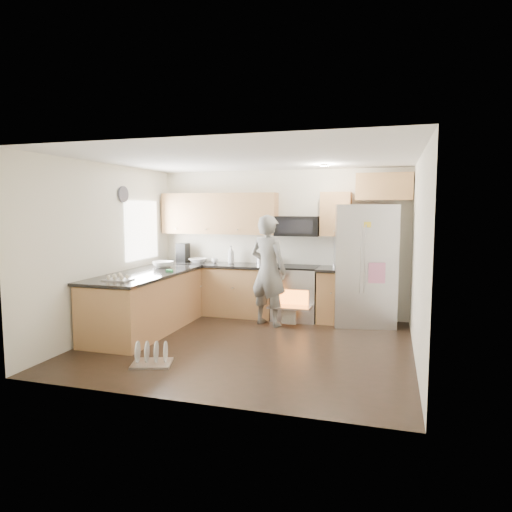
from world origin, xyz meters
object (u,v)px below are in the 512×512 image
(stove_range, at_px, (296,281))
(refrigerator, at_px, (364,265))
(dish_rack, at_px, (152,358))
(person, at_px, (268,270))

(stove_range, bearing_deg, refrigerator, 0.36)
(stove_range, relative_size, dish_rack, 3.13)
(refrigerator, bearing_deg, person, -170.93)
(dish_rack, bearing_deg, refrigerator, 49.70)
(person, bearing_deg, dish_rack, 88.92)
(stove_range, distance_m, dish_rack, 3.12)
(stove_range, bearing_deg, dish_rack, -113.76)
(person, bearing_deg, refrigerator, -141.06)
(dish_rack, bearing_deg, person, 69.05)
(refrigerator, bearing_deg, stove_range, 170.36)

